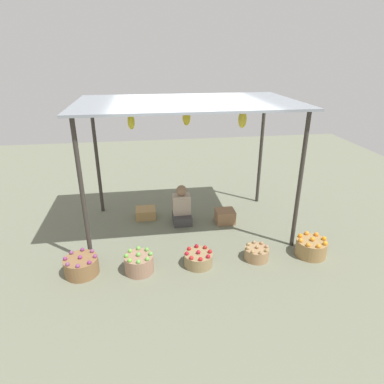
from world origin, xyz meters
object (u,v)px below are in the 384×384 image
(vendor_person, at_px, (182,208))
(wooden_crate_stacked_rear, at_px, (146,213))
(basket_purple_onions, at_px, (81,266))
(basket_potatoes, at_px, (257,253))
(basket_red_apples, at_px, (198,259))
(wooden_crate_near_vendor, at_px, (225,216))
(basket_oranges, at_px, (311,247))
(basket_green_apples, at_px, (139,263))

(vendor_person, distance_m, wooden_crate_stacked_rear, 0.80)
(basket_purple_onions, height_order, basket_potatoes, basket_purple_onions)
(basket_red_apples, bearing_deg, basket_purple_onions, 178.68)
(basket_red_apples, distance_m, wooden_crate_near_vendor, 1.55)
(basket_oranges, bearing_deg, basket_red_apples, 179.95)
(basket_red_apples, bearing_deg, basket_oranges, -0.05)
(wooden_crate_stacked_rear, bearing_deg, vendor_person, -22.53)
(basket_red_apples, height_order, wooden_crate_near_vendor, basket_red_apples)
(basket_potatoes, height_order, wooden_crate_stacked_rear, basket_potatoes)
(vendor_person, distance_m, basket_potatoes, 1.83)
(basket_red_apples, bearing_deg, vendor_person, 93.31)
(vendor_person, height_order, basket_oranges, vendor_person)
(wooden_crate_near_vendor, distance_m, wooden_crate_stacked_rear, 1.63)
(vendor_person, xyz_separation_m, wooden_crate_stacked_rear, (-0.72, 0.30, -0.20))
(vendor_person, bearing_deg, basket_oranges, -36.69)
(basket_potatoes, distance_m, wooden_crate_stacked_rear, 2.51)
(basket_oranges, height_order, wooden_crate_near_vendor, basket_oranges)
(basket_green_apples, bearing_deg, basket_potatoes, 1.62)
(basket_potatoes, distance_m, wooden_crate_near_vendor, 1.34)
(basket_green_apples, height_order, wooden_crate_stacked_rear, basket_green_apples)
(basket_potatoes, height_order, wooden_crate_near_vendor, wooden_crate_near_vendor)
(basket_potatoes, bearing_deg, wooden_crate_near_vendor, 99.14)
(basket_purple_onions, xyz_separation_m, basket_red_apples, (1.82, -0.04, -0.03))
(basket_purple_onions, bearing_deg, vendor_person, 39.95)
(vendor_person, relative_size, wooden_crate_stacked_rear, 1.95)
(basket_purple_onions, xyz_separation_m, basket_green_apples, (0.88, -0.07, 0.01))
(wooden_crate_stacked_rear, bearing_deg, basket_purple_onions, -120.14)
(basket_purple_onions, bearing_deg, wooden_crate_stacked_rear, 59.86)
(basket_oranges, distance_m, wooden_crate_stacked_rear, 3.26)
(wooden_crate_near_vendor, bearing_deg, basket_green_apples, -141.02)
(basket_potatoes, relative_size, wooden_crate_near_vendor, 1.07)
(basket_green_apples, distance_m, basket_red_apples, 0.94)
(basket_purple_onions, xyz_separation_m, wooden_crate_stacked_rear, (1.02, 1.75, -0.04))
(vendor_person, relative_size, basket_oranges, 1.54)
(basket_oranges, height_order, wooden_crate_stacked_rear, basket_oranges)
(basket_purple_onions, relative_size, basket_red_apples, 1.13)
(basket_purple_onions, xyz_separation_m, basket_oranges, (3.74, -0.04, 0.01))
(vendor_person, distance_m, basket_purple_onions, 2.27)
(basket_potatoes, relative_size, wooden_crate_stacked_rear, 0.99)
(vendor_person, relative_size, basket_purple_onions, 1.51)
(vendor_person, distance_m, basket_oranges, 2.51)
(basket_purple_onions, height_order, wooden_crate_stacked_rear, basket_purple_onions)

